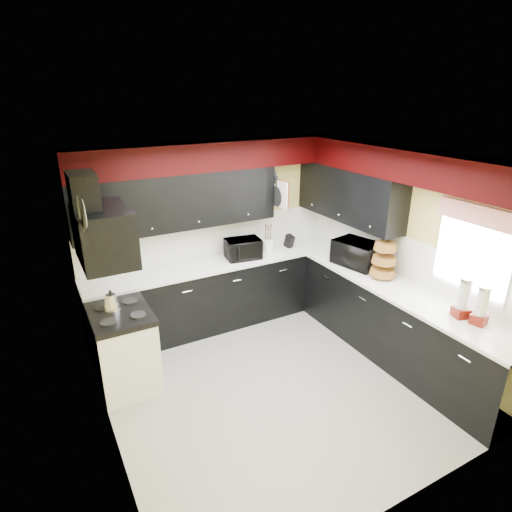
% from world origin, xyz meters
% --- Properties ---
extents(ground, '(3.60, 3.60, 0.00)m').
position_xyz_m(ground, '(0.00, 0.00, 0.00)').
color(ground, gray).
rests_on(ground, ground).
extents(wall_back, '(3.60, 0.06, 2.50)m').
position_xyz_m(wall_back, '(0.00, 1.80, 1.25)').
color(wall_back, '#E0C666').
rests_on(wall_back, ground).
extents(wall_right, '(0.06, 3.60, 2.50)m').
position_xyz_m(wall_right, '(1.80, 0.00, 1.25)').
color(wall_right, '#E0C666').
rests_on(wall_right, ground).
extents(wall_left, '(0.06, 3.60, 2.50)m').
position_xyz_m(wall_left, '(-1.80, 0.00, 1.25)').
color(wall_left, '#E0C666').
rests_on(wall_left, ground).
extents(ceiling, '(3.60, 3.60, 0.06)m').
position_xyz_m(ceiling, '(0.00, 0.00, 2.50)').
color(ceiling, white).
rests_on(ceiling, wall_back).
extents(cab_back, '(3.60, 0.60, 0.90)m').
position_xyz_m(cab_back, '(0.00, 1.50, 0.45)').
color(cab_back, black).
rests_on(cab_back, ground).
extents(cab_right, '(0.60, 3.00, 0.90)m').
position_xyz_m(cab_right, '(1.50, -0.30, 0.45)').
color(cab_right, black).
rests_on(cab_right, ground).
extents(counter_back, '(3.62, 0.64, 0.04)m').
position_xyz_m(counter_back, '(0.00, 1.50, 0.92)').
color(counter_back, white).
rests_on(counter_back, cab_back).
extents(counter_right, '(0.64, 3.02, 0.04)m').
position_xyz_m(counter_right, '(1.50, -0.30, 0.92)').
color(counter_right, white).
rests_on(counter_right, cab_right).
extents(splash_back, '(3.60, 0.02, 0.50)m').
position_xyz_m(splash_back, '(0.00, 1.79, 1.19)').
color(splash_back, white).
rests_on(splash_back, counter_back).
extents(splash_right, '(0.02, 3.60, 0.50)m').
position_xyz_m(splash_right, '(1.79, 0.00, 1.19)').
color(splash_right, white).
rests_on(splash_right, counter_right).
extents(upper_back, '(2.60, 0.35, 0.70)m').
position_xyz_m(upper_back, '(-0.50, 1.62, 1.80)').
color(upper_back, black).
rests_on(upper_back, wall_back).
extents(upper_right, '(0.35, 1.80, 0.70)m').
position_xyz_m(upper_right, '(1.62, 0.90, 1.80)').
color(upper_right, black).
rests_on(upper_right, wall_right).
extents(soffit_back, '(3.60, 0.36, 0.35)m').
position_xyz_m(soffit_back, '(0.00, 1.62, 2.33)').
color(soffit_back, black).
rests_on(soffit_back, wall_back).
extents(soffit_right, '(0.36, 3.24, 0.35)m').
position_xyz_m(soffit_right, '(1.62, -0.18, 2.33)').
color(soffit_right, black).
rests_on(soffit_right, wall_right).
extents(stove, '(0.60, 0.75, 0.86)m').
position_xyz_m(stove, '(-1.50, 0.75, 0.43)').
color(stove, white).
rests_on(stove, ground).
extents(cooktop, '(0.62, 0.77, 0.06)m').
position_xyz_m(cooktop, '(-1.50, 0.75, 0.89)').
color(cooktop, black).
rests_on(cooktop, stove).
extents(hood, '(0.50, 0.78, 0.55)m').
position_xyz_m(hood, '(-1.55, 0.75, 1.78)').
color(hood, black).
rests_on(hood, wall_left).
extents(hood_duct, '(0.24, 0.40, 0.40)m').
position_xyz_m(hood_duct, '(-1.68, 0.75, 2.20)').
color(hood_duct, black).
rests_on(hood_duct, wall_left).
extents(window, '(0.03, 0.86, 0.96)m').
position_xyz_m(window, '(1.79, -0.90, 1.55)').
color(window, white).
rests_on(window, wall_right).
extents(valance, '(0.04, 0.88, 0.20)m').
position_xyz_m(valance, '(1.73, -0.90, 1.95)').
color(valance, red).
rests_on(valance, wall_right).
extents(pan_top, '(0.03, 0.22, 0.40)m').
position_xyz_m(pan_top, '(0.82, 1.55, 2.00)').
color(pan_top, black).
rests_on(pan_top, upper_back).
extents(pan_mid, '(0.03, 0.28, 0.46)m').
position_xyz_m(pan_mid, '(0.82, 1.42, 1.75)').
color(pan_mid, black).
rests_on(pan_mid, upper_back).
extents(pan_low, '(0.03, 0.24, 0.42)m').
position_xyz_m(pan_low, '(0.82, 1.68, 1.72)').
color(pan_low, black).
rests_on(pan_low, upper_back).
extents(cut_board, '(0.03, 0.26, 0.35)m').
position_xyz_m(cut_board, '(0.83, 1.30, 1.80)').
color(cut_board, white).
rests_on(cut_board, upper_back).
extents(baskets, '(0.27, 0.27, 0.50)m').
position_xyz_m(baskets, '(1.52, 0.05, 1.18)').
color(baskets, brown).
rests_on(baskets, upper_right).
extents(clock, '(0.03, 0.30, 0.30)m').
position_xyz_m(clock, '(-1.77, 0.25, 2.15)').
color(clock, black).
rests_on(clock, wall_left).
extents(deco_plate, '(0.03, 0.24, 0.24)m').
position_xyz_m(deco_plate, '(1.77, -0.35, 2.25)').
color(deco_plate, white).
rests_on(deco_plate, wall_right).
extents(toaster_oven, '(0.51, 0.44, 0.27)m').
position_xyz_m(toaster_oven, '(0.32, 1.45, 1.07)').
color(toaster_oven, black).
rests_on(toaster_oven, counter_back).
extents(microwave, '(0.52, 0.66, 0.33)m').
position_xyz_m(microwave, '(1.51, 0.51, 1.10)').
color(microwave, black).
rests_on(microwave, counter_right).
extents(utensil_crock, '(0.22, 0.22, 0.17)m').
position_xyz_m(utensil_crock, '(0.75, 1.51, 1.03)').
color(utensil_crock, white).
rests_on(utensil_crock, counter_back).
extents(knife_block, '(0.10, 0.13, 0.19)m').
position_xyz_m(knife_block, '(1.10, 1.50, 1.03)').
color(knife_block, black).
rests_on(knife_block, counter_back).
extents(kettle, '(0.21, 0.21, 0.17)m').
position_xyz_m(kettle, '(-1.55, 0.86, 1.00)').
color(kettle, silver).
rests_on(kettle, cooktop).
extents(dispenser_a, '(0.19, 0.19, 0.40)m').
position_xyz_m(dispenser_a, '(1.53, -1.05, 1.14)').
color(dispenser_a, '#690404').
rests_on(dispenser_a, counter_right).
extents(dispenser_b, '(0.17, 0.17, 0.38)m').
position_xyz_m(dispenser_b, '(1.56, -1.23, 1.13)').
color(dispenser_b, '#690007').
rests_on(dispenser_b, counter_right).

